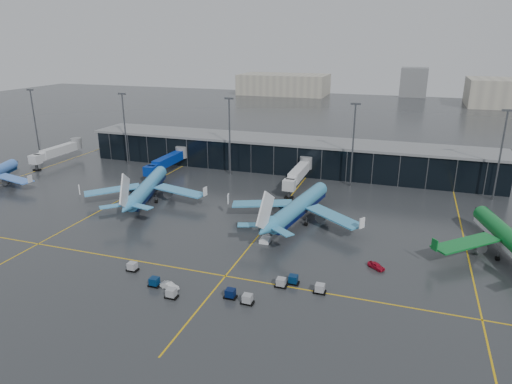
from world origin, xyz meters
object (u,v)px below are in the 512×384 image
(baggage_carts, at_px, (228,286))
(service_van_red, at_px, (376,266))
(service_van_white, at_px, (170,286))
(airliner_arkefly, at_px, (147,179))
(airliner_aer_lingus, at_px, (512,229))
(airliner_klm_near, at_px, (299,197))
(mobile_airstair, at_px, (266,238))

(baggage_carts, relative_size, service_van_red, 10.44)
(baggage_carts, xyz_separation_m, service_van_white, (-10.13, -3.27, -0.14))
(airliner_arkefly, xyz_separation_m, airliner_aer_lingus, (89.78, -6.41, -0.08))
(airliner_klm_near, bearing_deg, baggage_carts, -87.63)
(airliner_aer_lingus, distance_m, service_van_white, 69.77)
(airliner_klm_near, relative_size, service_van_red, 11.09)
(airliner_arkefly, xyz_separation_m, baggage_carts, (39.43, -37.50, -5.51))
(airliner_arkefly, relative_size, airliner_klm_near, 0.99)
(airliner_arkefly, bearing_deg, airliner_klm_near, -17.66)
(baggage_carts, bearing_deg, service_van_red, 34.02)
(baggage_carts, distance_m, mobile_airstair, 21.86)
(airliner_klm_near, relative_size, airliner_aer_lingus, 1.02)
(baggage_carts, height_order, service_van_red, baggage_carts)
(airliner_aer_lingus, height_order, baggage_carts, airliner_aer_lingus)
(airliner_arkefly, bearing_deg, service_van_white, -70.25)
(airliner_aer_lingus, xyz_separation_m, service_van_red, (-25.47, -14.30, -5.55))
(airliner_arkefly, height_order, service_van_white, airliner_arkefly)
(service_van_red, relative_size, service_van_white, 0.99)
(airliner_arkefly, bearing_deg, mobile_airstair, -37.47)
(airliner_arkefly, height_order, airliner_aer_lingus, airliner_arkefly)
(mobile_airstair, bearing_deg, airliner_aer_lingus, 8.19)
(airliner_aer_lingus, relative_size, mobile_airstair, 11.68)
(airliner_arkefly, distance_m, baggage_carts, 54.69)
(airliner_arkefly, relative_size, mobile_airstair, 11.84)
(mobile_airstair, bearing_deg, airliner_arkefly, 156.24)
(airliner_klm_near, height_order, airliner_aer_lingus, airliner_klm_near)
(airliner_arkefly, distance_m, service_van_red, 67.79)
(baggage_carts, bearing_deg, service_van_white, -162.13)
(airliner_klm_near, relative_size, baggage_carts, 1.06)
(service_van_white, bearing_deg, service_van_red, -47.33)
(airliner_klm_near, bearing_deg, service_van_white, -100.92)
(service_van_red, bearing_deg, airliner_arkefly, 108.97)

